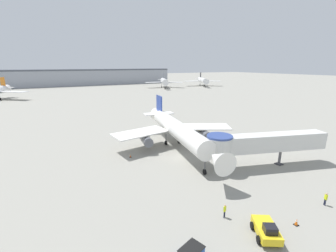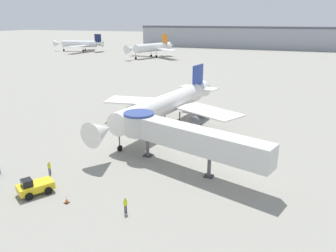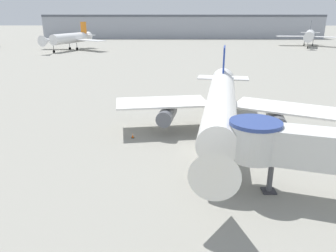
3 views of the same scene
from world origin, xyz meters
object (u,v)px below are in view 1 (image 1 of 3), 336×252
jet_bridge (259,143)px  ground_crew_marshaller (326,198)px  background_jet_gray_tail (164,81)px  ground_crew_wing_walker (225,210)px  traffic_cone_apron_front (296,222)px  traffic_cone_port_wing (130,156)px  pushback_tug_yellow (266,230)px  background_jet_black_tail (203,80)px  main_airplane (177,129)px  traffic_cone_starboard_wing (217,141)px

jet_bridge → ground_crew_marshaller: jet_bridge is taller
background_jet_gray_tail → ground_crew_wing_walker: bearing=-91.4°
traffic_cone_apron_front → traffic_cone_port_wing: bearing=110.5°
ground_crew_marshaller → background_jet_gray_tail: (49.79, 140.73, 3.84)m
ground_crew_wing_walker → background_jet_gray_tail: bearing=45.3°
pushback_tug_yellow → background_jet_black_tail: bearing=86.6°
background_jet_gray_tail → ground_crew_marshaller: bearing=-86.3°
pushback_tug_yellow → ground_crew_wing_walker: 4.57m
background_jet_black_tail → background_jet_gray_tail: (-34.77, 1.47, 0.12)m
traffic_cone_apron_front → ground_crew_wing_walker: ground_crew_wing_walker is taller
ground_crew_marshaller → background_jet_black_tail: (84.56, 139.26, 3.72)m
pushback_tug_yellow → background_jet_black_tail: 169.05m
main_airplane → traffic_cone_apron_front: size_ratio=44.05×
main_airplane → background_jet_black_tail: background_jet_black_tail is taller
main_airplane → background_jet_gray_tail: (55.88, 114.79, 0.84)m
background_jet_black_tail → background_jet_gray_tail: size_ratio=1.04×
traffic_cone_apron_front → background_jet_black_tail: background_jet_black_tail is taller
traffic_cone_starboard_wing → ground_crew_marshaller: 24.80m
jet_bridge → traffic_cone_apron_front: jet_bridge is taller
ground_crew_wing_walker → background_jet_black_tail: 166.49m
pushback_tug_yellow → ground_crew_marshaller: bearing=32.1°
main_airplane → background_jet_gray_tail: background_jet_gray_tail is taller
ground_crew_wing_walker → background_jet_black_tail: size_ratio=0.06×
background_jet_black_tail → pushback_tug_yellow: bearing=-97.8°
traffic_cone_starboard_wing → traffic_cone_apron_front: bearing=-112.0°
pushback_tug_yellow → background_jet_black_tail: (95.45, 139.47, 3.85)m
pushback_tug_yellow → background_jet_gray_tail: bearing=97.7°
main_airplane → pushback_tug_yellow: 26.77m
jet_bridge → pushback_tug_yellow: bearing=-118.4°
traffic_cone_starboard_wing → background_jet_gray_tail: 125.12m
ground_crew_marshaller → pushback_tug_yellow: bearing=-63.4°
main_airplane → jet_bridge: 16.08m
jet_bridge → traffic_cone_port_wing: bearing=159.6°
traffic_cone_port_wing → traffic_cone_starboard_wing: bearing=-3.1°
main_airplane → background_jet_black_tail: bearing=60.8°
traffic_cone_starboard_wing → background_jet_black_tail: bearing=54.8°
pushback_tug_yellow → background_jet_black_tail: size_ratio=0.14×
main_airplane → traffic_cone_starboard_wing: (9.74, -1.43, -3.66)m
main_airplane → traffic_cone_port_wing: (-10.21, -0.33, -3.69)m
main_airplane → jet_bridge: main_airplane is taller
traffic_cone_port_wing → background_jet_black_tail: size_ratio=0.02×
traffic_cone_apron_front → ground_crew_wing_walker: 7.61m
traffic_cone_port_wing → background_jet_black_tail: (100.86, 113.65, 4.40)m
traffic_cone_apron_front → background_jet_gray_tail: 152.17m
ground_crew_marshaller → background_jet_gray_tail: size_ratio=0.06×
jet_bridge → pushback_tug_yellow: 17.55m
main_airplane → background_jet_black_tail: (90.65, 113.32, 0.72)m
main_airplane → traffic_cone_starboard_wing: 10.50m
traffic_cone_starboard_wing → ground_crew_marshaller: bearing=-98.5°
background_jet_black_tail → main_airplane: bearing=-102.1°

